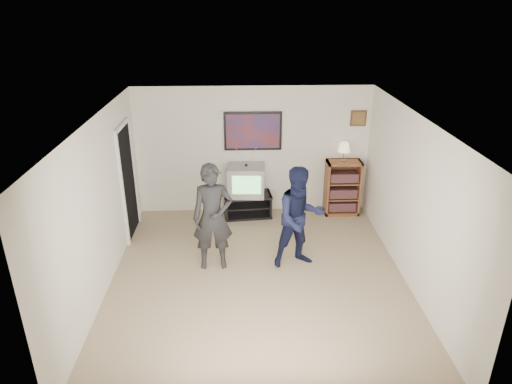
{
  "coord_description": "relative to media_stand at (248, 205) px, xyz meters",
  "views": [
    {
      "loc": [
        -0.26,
        -5.9,
        4.02
      ],
      "look_at": [
        -0.01,
        0.73,
        1.15
      ],
      "focal_mm": 32.0,
      "sensor_mm": 36.0,
      "label": 1
    }
  ],
  "objects": [
    {
      "name": "room_shell",
      "position": [
        0.12,
        -1.88,
        1.02
      ],
      "size": [
        4.51,
        5.0,
        2.51
      ],
      "color": "#7B684E",
      "rests_on": "ground"
    },
    {
      "name": "controller_left",
      "position": [
        -0.53,
        -1.56,
        0.88
      ],
      "size": [
        0.04,
        0.12,
        0.04
      ],
      "primitive_type": "cube",
      "rotation": [
        0.0,
        0.0,
        -0.0
      ],
      "color": "white",
      "rests_on": "person_tall"
    },
    {
      "name": "media_stand",
      "position": [
        0.0,
        0.0,
        0.0
      ],
      "size": [
        0.96,
        0.6,
        0.46
      ],
      "rotation": [
        0.0,
        0.0,
        0.1
      ],
      "color": "black",
      "rests_on": "room_shell"
    },
    {
      "name": "doorway",
      "position": [
        -2.12,
        -0.63,
        0.77
      ],
      "size": [
        0.03,
        0.85,
        2.0
      ],
      "primitive_type": "cube",
      "color": "black",
      "rests_on": "room_shell"
    },
    {
      "name": "table_lamp",
      "position": [
        1.85,
        0.07,
        1.05
      ],
      "size": [
        0.24,
        0.24,
        0.38
      ],
      "primitive_type": null,
      "color": "beige",
      "rests_on": "bookshelf"
    },
    {
      "name": "small_picture",
      "position": [
        2.12,
        0.25,
        1.65
      ],
      "size": [
        0.3,
        0.03,
        0.3
      ],
      "primitive_type": "cube",
      "color": "#442C15",
      "rests_on": "room_shell"
    },
    {
      "name": "air_vent",
      "position": [
        -0.43,
        0.25,
        1.72
      ],
      "size": [
        0.28,
        0.02,
        0.14
      ],
      "primitive_type": "cube",
      "color": "white",
      "rests_on": "room_shell"
    },
    {
      "name": "person_short",
      "position": [
        0.78,
        -1.8,
        0.6
      ],
      "size": [
        0.94,
        0.81,
        1.66
      ],
      "primitive_type": "imported",
      "rotation": [
        0.0,
        0.0,
        0.25
      ],
      "color": "black",
      "rests_on": "room_shell"
    },
    {
      "name": "person_tall",
      "position": [
        -0.57,
        -1.8,
        0.63
      ],
      "size": [
        0.66,
        0.45,
        1.73
      ],
      "primitive_type": "imported",
      "rotation": [
        0.0,
        0.0,
        0.06
      ],
      "color": "black",
      "rests_on": "room_shell"
    },
    {
      "name": "crt_television",
      "position": [
        -0.02,
        -0.0,
        0.52
      ],
      "size": [
        0.72,
        0.62,
        0.58
      ],
      "primitive_type": null,
      "rotation": [
        0.0,
        0.0,
        -0.06
      ],
      "color": "#979692",
      "rests_on": "media_stand"
    },
    {
      "name": "controller_right",
      "position": [
        0.8,
        -1.62,
        0.82
      ],
      "size": [
        0.07,
        0.11,
        0.03
      ],
      "primitive_type": "cube",
      "rotation": [
        0.0,
        0.0,
        -0.4
      ],
      "color": "white",
      "rests_on": "person_short"
    },
    {
      "name": "poster",
      "position": [
        0.12,
        0.24,
        1.42
      ],
      "size": [
        1.1,
        0.03,
        0.75
      ],
      "primitive_type": "cube",
      "color": "black",
      "rests_on": "room_shell"
    },
    {
      "name": "bookshelf",
      "position": [
        1.87,
        0.05,
        0.32
      ],
      "size": [
        0.66,
        0.38,
        1.09
      ],
      "primitive_type": null,
      "color": "brown",
      "rests_on": "room_shell"
    }
  ]
}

